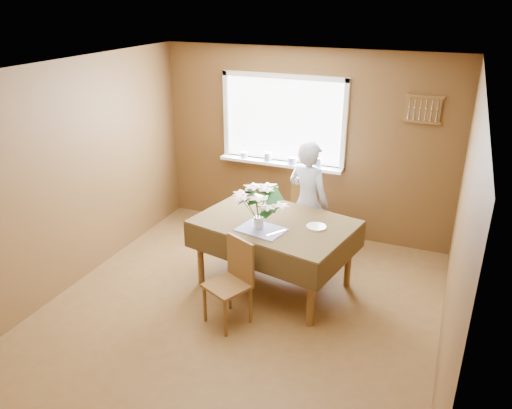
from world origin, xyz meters
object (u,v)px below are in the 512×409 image
at_px(dining_table, 274,229).
at_px(flower_bouquet, 259,203).
at_px(chair_near, 233,277).
at_px(seated_woman, 308,202).
at_px(chair_far, 310,213).

bearing_deg(dining_table, flower_bouquet, -101.54).
relative_size(dining_table, chair_near, 2.07).
height_order(seated_woman, flower_bouquet, seated_woman).
xyz_separation_m(dining_table, chair_near, (-0.15, -0.78, -0.22)).
height_order(dining_table, seated_woman, seated_woman).
bearing_deg(chair_near, seated_woman, 103.84).
xyz_separation_m(chair_near, flower_bouquet, (0.05, 0.55, 0.61)).
distance_m(chair_near, flower_bouquet, 0.82).
height_order(chair_far, seated_woman, seated_woman).
height_order(dining_table, chair_near, chair_near).
bearing_deg(chair_near, flower_bouquet, 109.61).
relative_size(dining_table, chair_far, 1.82).
bearing_deg(chair_far, flower_bouquet, 99.57).
bearing_deg(dining_table, chair_near, -89.27).
relative_size(dining_table, seated_woman, 1.21).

